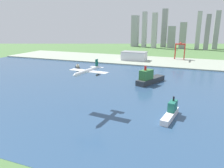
# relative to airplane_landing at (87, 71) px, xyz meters

# --- Properties ---
(ground_plane) EXTENTS (2400.00, 2400.00, 0.00)m
(ground_plane) POSITION_rel_airplane_landing_xyz_m (29.59, 141.81, -42.46)
(ground_plane) COLOR #4F7840
(water_bay) EXTENTS (840.00, 360.00, 0.15)m
(water_bay) POSITION_rel_airplane_landing_xyz_m (29.59, 81.81, -42.38)
(water_bay) COLOR #2D4C70
(water_bay) RESTS_ON ground
(industrial_pier) EXTENTS (840.00, 140.00, 2.50)m
(industrial_pier) POSITION_rel_airplane_landing_xyz_m (29.59, 331.81, -41.21)
(industrial_pier) COLOR #9AA492
(industrial_pier) RESTS_ON ground
(airplane_landing) EXTENTS (43.67, 46.01, 13.29)m
(airplane_landing) POSITION_rel_airplane_landing_xyz_m (0.00, 0.00, 0.00)
(airplane_landing) COLOR silver
(tugboat_small) EXTENTS (19.15, 22.12, 10.29)m
(tugboat_small) POSITION_rel_airplane_landing_xyz_m (-124.05, 191.06, -39.51)
(tugboat_small) COLOR black
(tugboat_small) RESTS_ON water_bay
(container_barge) EXTENTS (35.28, 59.70, 28.74)m
(container_barge) POSITION_rel_airplane_landing_xyz_m (37.48, 128.63, -34.25)
(container_barge) COLOR #2D3338
(container_barge) RESTS_ON water_bay
(ferry_boat) EXTENTS (13.34, 40.94, 19.45)m
(ferry_boat) POSITION_rel_airplane_landing_xyz_m (83.53, 12.51, -36.91)
(ferry_boat) COLOR white
(ferry_boat) RESTS_ON water_bay
(port_crane_red) EXTENTS (24.76, 43.94, 41.58)m
(port_crane_red) POSITION_rel_airplane_landing_xyz_m (62.34, 375.89, -10.03)
(port_crane_red) COLOR #B72D23
(port_crane_red) RESTS_ON industrial_pier
(warehouse_main) EXTENTS (59.75, 33.69, 20.97)m
(warehouse_main) POSITION_rel_airplane_landing_xyz_m (-40.27, 320.82, -29.45)
(warehouse_main) COLOR silver
(warehouse_main) RESTS_ON industrial_pier
(distant_skyline) EXTENTS (375.56, 69.11, 144.39)m
(distant_skyline) POSITION_rel_airplane_landing_xyz_m (21.43, 663.99, 16.18)
(distant_skyline) COLOR #999AA3
(distant_skyline) RESTS_ON ground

